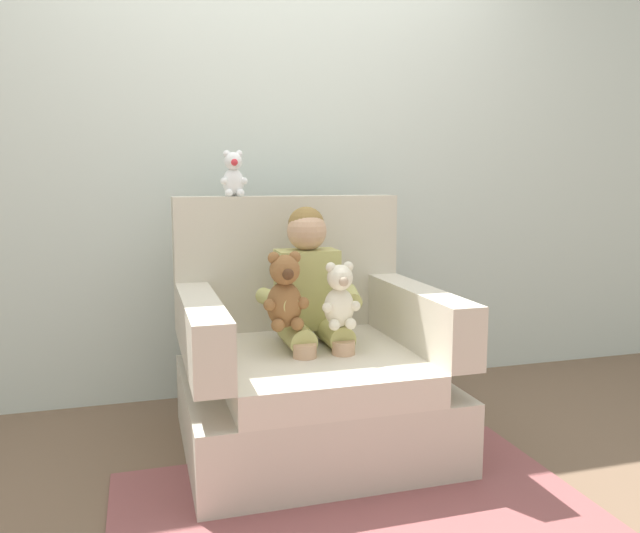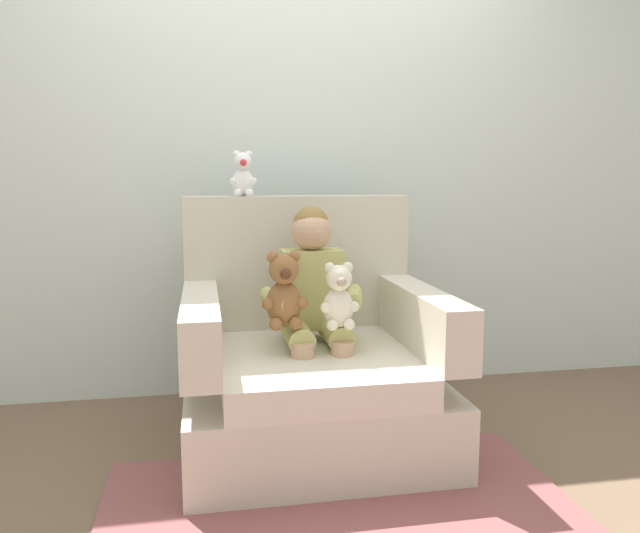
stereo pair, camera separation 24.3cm
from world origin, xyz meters
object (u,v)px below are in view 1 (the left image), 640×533
plush_cream (340,297)px  plush_white_on_backrest (233,175)px  seated_child (311,295)px  plush_brown (285,293)px  armchair (308,368)px

plush_cream → plush_white_on_backrest: plush_white_on_backrest is taller
seated_child → plush_brown: size_ratio=2.68×
plush_cream → plush_white_on_backrest: size_ratio=1.28×
plush_cream → plush_white_on_backrest: (-0.34, 0.51, 0.48)m
plush_brown → seated_child: bearing=29.8°
armchair → plush_cream: bearing=-60.8°
plush_cream → plush_brown: plush_brown is taller
seated_child → plush_brown: seated_child is taller
plush_cream → plush_brown: bearing=147.4°
plush_white_on_backrest → plush_cream: bearing=-73.6°
plush_brown → plush_white_on_backrest: 0.67m
plush_cream → plush_white_on_backrest: bearing=103.6°
plush_brown → plush_cream: bearing=-26.6°
seated_child → plush_brown: bearing=-139.9°
seated_child → plush_brown: (-0.15, -0.14, 0.04)m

